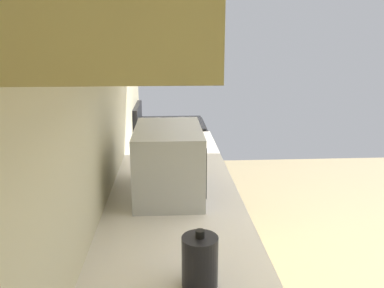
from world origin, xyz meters
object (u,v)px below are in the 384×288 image
Objects in this scene: oven_range at (171,168)px; microwave at (169,161)px; bowl at (181,140)px; kettle at (200,261)px.

microwave is at bearing 179.40° from oven_range.
kettle is (-1.77, 0.00, 0.06)m from bowl.
kettle is at bearing -178.30° from oven_range.
microwave reaches higher than oven_range.
bowl is (-0.69, -0.07, 0.45)m from oven_range.
bowl is at bearing -5.21° from microwave.
oven_range is 5.63× the size of kettle.
bowl is 1.77m from kettle.
microwave is 1.01m from bowl.
kettle reaches higher than oven_range.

